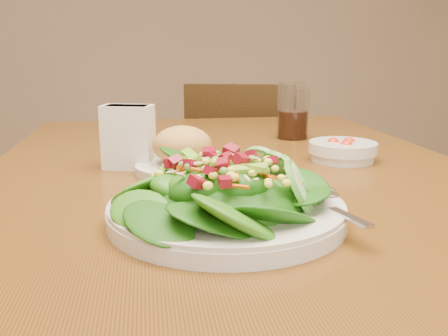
{
  "coord_description": "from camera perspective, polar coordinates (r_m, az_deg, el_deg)",
  "views": [
    {
      "loc": [
        -0.16,
        -0.82,
        0.97
      ],
      "look_at": [
        -0.06,
        -0.2,
        0.82
      ],
      "focal_mm": 40.0,
      "sensor_mm": 36.0,
      "label": 1
    }
  ],
  "objects": [
    {
      "name": "dining_table",
      "position": [
        0.9,
        1.67,
        -7.12
      ],
      "size": [
        0.9,
        1.4,
        0.75
      ],
      "color": "brown",
      "rests_on": "ground_plane"
    },
    {
      "name": "chair_far",
      "position": [
        1.85,
        1.88,
        -2.53
      ],
      "size": [
        0.47,
        0.47,
        0.85
      ],
      "rotation": [
        0.0,
        0.0,
        2.92
      ],
      "color": "#34210D",
      "rests_on": "ground_plane"
    },
    {
      "name": "salad_plate",
      "position": [
        0.64,
        1.21,
        -3.24
      ],
      "size": [
        0.31,
        0.3,
        0.09
      ],
      "rotation": [
        0.0,
        0.0,
        0.13
      ],
      "color": "silver",
      "rests_on": "dining_table"
    },
    {
      "name": "bread_plate",
      "position": [
        0.88,
        -4.76,
        1.6
      ],
      "size": [
        0.17,
        0.17,
        0.08
      ],
      "color": "silver",
      "rests_on": "dining_table"
    },
    {
      "name": "tomato_bowl",
      "position": [
        1.0,
        13.39,
        1.94
      ],
      "size": [
        0.13,
        0.13,
        0.04
      ],
      "color": "silver",
      "rests_on": "dining_table"
    },
    {
      "name": "drinking_glass",
      "position": [
        1.22,
        7.88,
        6.04
      ],
      "size": [
        0.08,
        0.08,
        0.13
      ],
      "color": "silver",
      "rests_on": "dining_table"
    },
    {
      "name": "napkin_holder",
      "position": [
        0.92,
        -10.89,
        3.68
      ],
      "size": [
        0.1,
        0.07,
        0.12
      ],
      "rotation": [
        0.0,
        0.0,
        -0.3
      ],
      "color": "white",
      "rests_on": "dining_table"
    }
  ]
}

